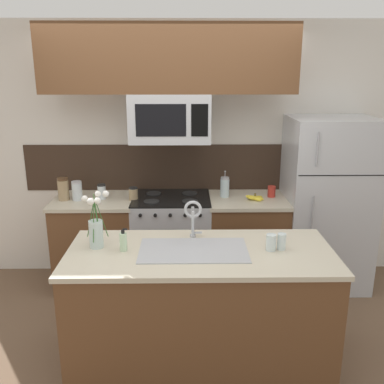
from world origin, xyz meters
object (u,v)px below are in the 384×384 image
(microwave, at_px, (170,118))
(spare_glass, at_px, (282,242))
(storage_jar_tall, at_px, (63,189))
(storage_jar_medium, at_px, (77,191))
(sink_faucet, at_px, (193,214))
(french_press, at_px, (225,187))
(storage_jar_squat, at_px, (133,194))
(coffee_tin, at_px, (272,191))
(stove_range, at_px, (172,241))
(dish_soap_bottle, at_px, (123,241))
(storage_jar_short, at_px, (102,192))
(flower_vase, at_px, (96,229))
(refrigerator, at_px, (326,203))
(banana_bunch, at_px, (255,198))
(drinking_glass, at_px, (271,242))

(microwave, relative_size, spare_glass, 6.33)
(storage_jar_tall, height_order, storage_jar_medium, storage_jar_tall)
(storage_jar_tall, bearing_deg, sink_faucet, -39.27)
(french_press, bearing_deg, storage_jar_squat, -173.67)
(french_press, height_order, coffee_tin, french_press)
(storage_jar_medium, height_order, french_press, french_press)
(stove_range, bearing_deg, sink_faucet, -79.26)
(sink_faucet, relative_size, dish_soap_bottle, 1.85)
(storage_jar_short, distance_m, sink_faucet, 1.37)
(storage_jar_tall, bearing_deg, flower_vase, -64.48)
(refrigerator, distance_m, storage_jar_short, 2.23)
(flower_vase, bearing_deg, sink_faucet, 11.45)
(stove_range, bearing_deg, spare_glass, -56.45)
(coffee_tin, bearing_deg, refrigerator, -3.16)
(microwave, height_order, refrigerator, microwave)
(storage_jar_medium, relative_size, spare_glass, 1.60)
(refrigerator, relative_size, storage_jar_squat, 13.33)
(sink_faucet, bearing_deg, refrigerator, 38.16)
(storage_jar_squat, relative_size, sink_faucet, 0.42)
(stove_range, relative_size, spare_glass, 7.90)
(microwave, height_order, storage_jar_medium, microwave)
(spare_glass, relative_size, flower_vase, 0.28)
(banana_bunch, bearing_deg, microwave, 177.27)
(spare_glass, bearing_deg, french_press, 102.54)
(french_press, relative_size, sink_faucet, 0.87)
(stove_range, relative_size, coffee_tin, 8.45)
(storage_jar_squat, xyz_separation_m, sink_faucet, (0.56, -1.00, 0.13))
(refrigerator, distance_m, drinking_glass, 1.50)
(coffee_tin, xyz_separation_m, sink_faucet, (-0.80, -1.09, 0.14))
(microwave, bearing_deg, refrigerator, 1.52)
(banana_bunch, bearing_deg, refrigerator, 6.29)
(microwave, distance_m, dish_soap_bottle, 1.45)
(stove_range, bearing_deg, flower_vase, -112.69)
(french_press, distance_m, flower_vase, 1.60)
(refrigerator, relative_size, storage_jar_short, 11.56)
(french_press, bearing_deg, drinking_glass, -80.84)
(storage_jar_squat, distance_m, coffee_tin, 1.36)
(microwave, xyz_separation_m, sink_faucet, (0.20, -1.02, -0.59))
(storage_jar_squat, xyz_separation_m, coffee_tin, (1.36, 0.09, -0.01))
(storage_jar_squat, distance_m, sink_faucet, 1.15)
(coffee_tin, xyz_separation_m, spare_glass, (-0.18, -1.28, 0.00))
(storage_jar_medium, bearing_deg, refrigerator, 1.22)
(storage_jar_medium, distance_m, banana_bunch, 1.73)
(stove_range, bearing_deg, french_press, 6.46)
(storage_jar_medium, height_order, coffee_tin, storage_jar_medium)
(storage_jar_tall, distance_m, coffee_tin, 2.04)
(storage_jar_medium, relative_size, sink_faucet, 0.61)
(spare_glass, bearing_deg, storage_jar_squat, 134.73)
(storage_jar_short, distance_m, banana_bunch, 1.50)
(storage_jar_medium, height_order, storage_jar_short, storage_jar_medium)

